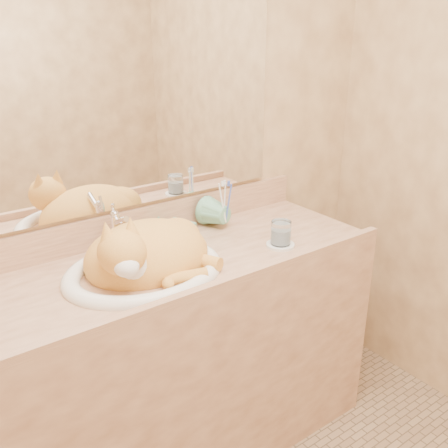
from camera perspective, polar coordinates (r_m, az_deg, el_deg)
wall_back at (r=1.85m, az=-11.60°, el=9.79°), size 2.40×0.02×2.50m
vanity_counter at (r=1.97m, az=-6.20°, el=-15.66°), size 1.60×0.55×0.85m
mirror at (r=1.82m, az=-11.78°, el=14.04°), size 1.30×0.02×0.80m
sink_basin at (r=1.66m, az=-9.25°, el=-2.97°), size 0.55×0.46×0.17m
faucet at (r=1.83m, az=-12.24°, el=-0.70°), size 0.07×0.13×0.17m
cat at (r=1.68m, az=-8.96°, el=-3.10°), size 0.47×0.40×0.24m
soap_dispenser at (r=1.87m, az=-3.82°, el=0.08°), size 0.09×0.10×0.16m
toothbrush_cup at (r=2.00m, az=0.20°, el=0.83°), size 0.15×0.15×0.11m
toothbrushes at (r=1.98m, az=0.20°, el=2.67°), size 0.03×0.03×0.21m
saucer at (r=1.88m, az=6.46°, el=-2.38°), size 0.11×0.11×0.01m
water_glass at (r=1.86m, az=6.52°, el=-1.00°), size 0.07×0.07×0.09m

